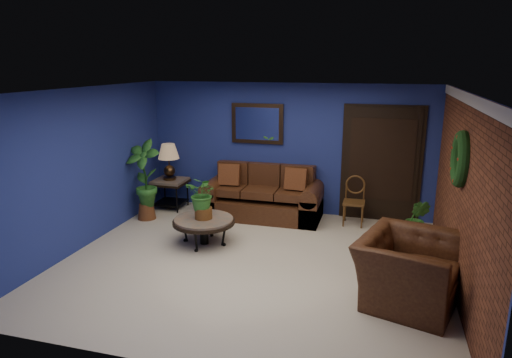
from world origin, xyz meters
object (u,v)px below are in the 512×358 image
(coffee_table, at_px, (204,222))
(sofa, at_px, (263,199))
(side_chair, at_px, (354,197))
(end_table, at_px, (170,186))
(armchair, at_px, (409,270))
(table_lamp, at_px, (169,157))

(coffee_table, bearing_deg, sofa, 70.37)
(sofa, xyz_separation_m, coffee_table, (-0.57, -1.60, 0.05))
(sofa, height_order, side_chair, sofa)
(end_table, bearing_deg, armchair, -30.33)
(end_table, xyz_separation_m, table_lamp, (-0.00, 0.00, 0.59))
(side_chair, bearing_deg, sofa, -178.91)
(sofa, xyz_separation_m, end_table, (-1.92, -0.03, 0.13))
(coffee_table, relative_size, armchair, 0.79)
(side_chair, distance_m, armchair, 2.80)
(table_lamp, height_order, armchair, table_lamp)
(table_lamp, xyz_separation_m, side_chair, (3.62, 0.07, -0.55))
(side_chair, bearing_deg, table_lamp, -178.95)
(coffee_table, xyz_separation_m, side_chair, (2.27, 1.63, 0.13))
(coffee_table, xyz_separation_m, armchair, (3.10, -1.04, 0.04))
(side_chair, height_order, armchair, side_chair)
(coffee_table, relative_size, end_table, 1.54)
(end_table, distance_m, table_lamp, 0.59)
(coffee_table, distance_m, armchair, 3.27)
(table_lamp, bearing_deg, armchair, -30.33)
(armchair, bearing_deg, side_chair, 34.43)
(sofa, xyz_separation_m, side_chair, (1.70, 0.03, 0.17))
(coffee_table, height_order, table_lamp, table_lamp)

